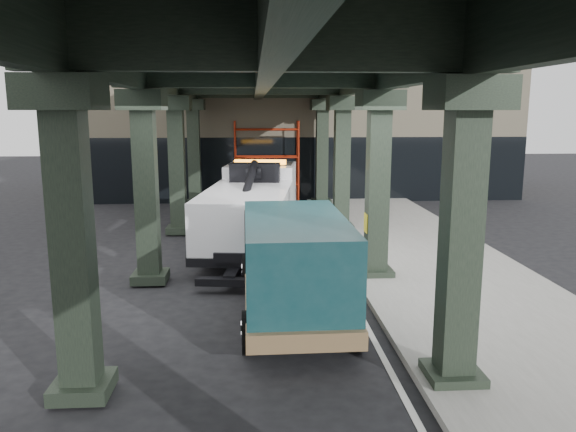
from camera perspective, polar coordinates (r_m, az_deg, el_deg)
name	(u,v)px	position (r m, az deg, el deg)	size (l,w,h in m)	color
ground	(283,306)	(13.25, -0.51, -9.16)	(90.00, 90.00, 0.00)	black
sidewalk	(444,275)	(15.96, 15.52, -5.79)	(5.00, 40.00, 0.15)	gray
lane_stripe	(342,279)	(15.31, 5.49, -6.42)	(0.12, 38.00, 0.01)	silver
viaduct	(262,71)	(14.48, -2.62, 14.50)	(7.40, 32.00, 6.40)	black
building	(299,119)	(32.55, 1.13, 9.82)	(22.00, 10.00, 8.00)	#C6B793
scaffolding	(267,161)	(27.20, -2.18, 5.65)	(3.08, 0.88, 4.00)	#AB250D
tow_truck	(254,205)	(18.75, -3.47, 1.17)	(3.48, 8.99, 2.88)	black
towed_van	(294,263)	(12.20, 0.59, -4.80)	(2.37, 5.72, 2.30)	#11393E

